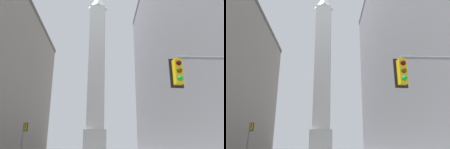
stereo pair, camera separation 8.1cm
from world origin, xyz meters
TOP-DOWN VIEW (x-y plane):
  - building_right at (24.57, 33.11)m, footprint 24.79×57.99m
  - obelisk at (0.00, 70.36)m, footprint 7.13×7.13m
  - traffic_light_mid_left at (-10.00, 33.18)m, footprint 0.77×0.50m

SIDE VIEW (x-z plane):
  - traffic_light_mid_left at x=-10.00m, z-range 0.86..6.22m
  - building_right at x=24.57m, z-range 0.01..41.96m
  - obelisk at x=0.00m, z-range -1.57..57.21m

